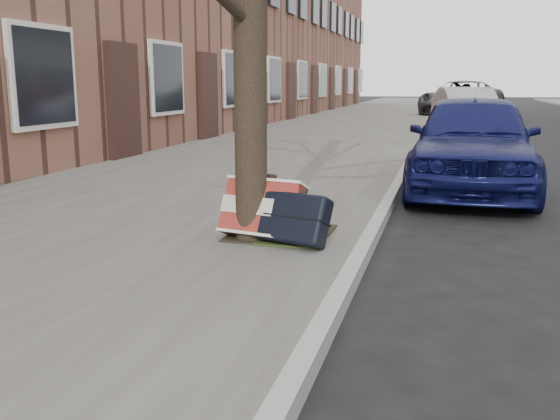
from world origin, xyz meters
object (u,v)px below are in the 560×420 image
(suitcase_red, at_px, (263,209))
(car_near_mid, at_px, (467,110))
(car_near_front, at_px, (472,142))
(suitcase_navy, at_px, (294,218))

(suitcase_red, distance_m, car_near_mid, 13.87)
(car_near_front, distance_m, car_near_mid, 10.08)
(car_near_front, height_order, car_near_mid, car_near_front)
(car_near_front, bearing_deg, car_near_mid, 90.28)
(suitcase_navy, relative_size, car_near_front, 0.15)
(suitcase_red, xyz_separation_m, car_near_mid, (1.93, 13.74, 0.26))
(suitcase_navy, bearing_deg, car_near_mid, 99.87)
(suitcase_red, height_order, car_near_front, car_near_front)
(suitcase_navy, xyz_separation_m, car_near_front, (1.48, 3.77, 0.31))
(suitcase_red, bearing_deg, suitcase_navy, -7.71)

